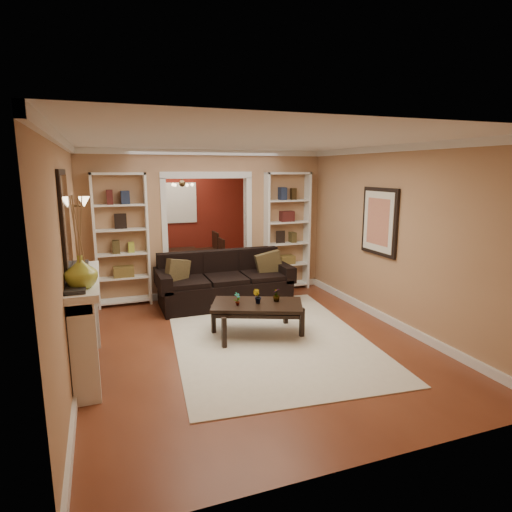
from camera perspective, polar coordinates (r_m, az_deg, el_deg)
name	(u,v)px	position (r m, az deg, el deg)	size (l,w,h in m)	color
floor	(226,313)	(7.22, -4.01, -7.54)	(8.00, 8.00, 0.00)	brown
ceiling	(224,146)	(6.84, -4.33, 14.38)	(8.00, 8.00, 0.00)	white
wall_back	(180,211)	(10.78, -10.06, 5.96)	(8.00, 8.00, 0.00)	tan
wall_front	(372,305)	(3.33, 15.27, -6.34)	(8.00, 8.00, 0.00)	tan
wall_left	(74,240)	(6.66, -23.14, 1.92)	(8.00, 8.00, 0.00)	tan
wall_right	(346,226)	(7.82, 11.94, 3.88)	(8.00, 8.00, 0.00)	tan
partition_wall	(207,224)	(8.05, -6.52, 4.26)	(4.50, 0.15, 2.70)	tan
red_back_panel	(181,212)	(10.75, -10.02, 5.79)	(4.44, 0.04, 2.64)	maroon
dining_window	(181,203)	(10.69, -10.03, 6.99)	(0.78, 0.03, 0.98)	#8CA5CC
area_rug	(269,337)	(6.18, 1.69, -10.79)	(2.62, 3.67, 0.01)	silver
sofa	(225,279)	(7.53, -4.18, -3.11)	(2.34, 1.01, 0.91)	black
pillow_left	(177,272)	(7.29, -10.43, -2.12)	(0.43, 0.12, 0.43)	brown
pillow_right	(269,264)	(7.73, 1.76, -1.09)	(0.45, 0.13, 0.45)	brown
coffee_table	(257,319)	(6.19, 0.16, -8.44)	(1.27, 0.69, 0.48)	black
plant_left	(237,299)	(5.99, -2.50, -5.75)	(0.10, 0.07, 0.19)	#336626
plant_center	(257,296)	(6.08, 0.16, -5.41)	(0.11, 0.09, 0.20)	#336626
plant_right	(276,295)	(6.19, 2.74, -5.20)	(0.11, 0.11, 0.19)	#336626
bookshelf_left	(122,241)	(7.70, -17.47, 1.98)	(0.90, 0.30, 2.30)	white
bookshelf_right	(287,232)	(8.42, 4.11, 3.24)	(0.90, 0.30, 2.30)	white
fireplace	(88,325)	(5.37, -21.53, -8.56)	(0.32, 1.70, 1.16)	white
vase	(81,272)	(4.68, -22.31, -1.96)	(0.32, 0.32, 0.34)	#A2AC37
mirror	(65,221)	(5.11, -24.09, 4.34)	(0.03, 0.95, 1.10)	silver
wall_sconce	(80,204)	(7.14, -22.43, 6.45)	(0.18, 0.18, 0.22)	#FFE0A5
framed_art	(379,222)	(6.95, 16.08, 4.42)	(0.04, 0.85, 1.05)	black
dining_table	(185,264)	(9.82, -9.47, -1.02)	(0.81, 1.45, 0.51)	black
dining_chair_nw	(162,260)	(9.41, -12.46, -0.58)	(0.43, 0.43, 0.86)	black
dining_chair_ne	(212,257)	(9.61, -5.95, -0.13)	(0.43, 0.43, 0.86)	black
dining_chair_sw	(158,255)	(9.99, -12.93, 0.13)	(0.43, 0.43, 0.88)	black
dining_chair_se	(205,251)	(10.17, -6.78, 0.70)	(0.46, 0.46, 0.93)	black
chandelier	(190,185)	(9.46, -8.79, 9.33)	(0.50, 0.50, 0.30)	#3F311C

